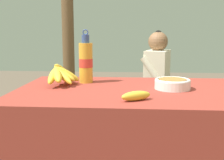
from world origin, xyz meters
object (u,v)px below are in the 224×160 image
Objects in this scene: loose_banana_front at (136,96)px; banana_bunch_ripe at (61,74)px; wooden_bench at (153,105)px; water_bottle at (86,62)px; support_post_near at (67,6)px; banana_bunch_green at (114,92)px; serving_bowl at (172,83)px; seated_vendor at (153,78)px.

banana_bunch_ripe is at bearing 141.51° from loose_banana_front.
banana_bunch_ripe is 1.44m from wooden_bench.
support_post_near reaches higher than water_bottle.
wooden_bench is (0.49, 1.10, -0.56)m from water_bottle.
banana_bunch_ripe is 0.10× the size of support_post_near.
support_post_near is at bearing 142.07° from banana_bunch_green.
water_bottle is 1.33m from wooden_bench.
loose_banana_front is at bearing -68.93° from support_post_near.
banana_bunch_green is (-0.20, 1.53, -0.32)m from loose_banana_front.
banana_bunch_green is 0.08× the size of support_post_near.
support_post_near is (-0.55, 0.43, 0.89)m from banana_bunch_green.
banana_bunch_ripe reaches higher than serving_bowl.
water_bottle is at bearing -114.08° from wooden_bench.
wooden_bench is at bearing 82.83° from loose_banana_front.
banana_bunch_green is (-0.38, 0.02, -0.15)m from seated_vendor.
banana_bunch_ripe is at bearing -78.65° from support_post_near.
water_bottle is at bearing 162.35° from serving_bowl.
seated_vendor is (-0.01, -0.02, 0.28)m from wooden_bench.
support_post_near is (-0.95, 0.43, 1.02)m from wooden_bench.
support_post_near is (-0.33, 1.62, 0.52)m from banana_bunch_ripe.
water_bottle reaches higher than wooden_bench.
seated_vendor is (0.18, 1.52, -0.17)m from loose_banana_front.
loose_banana_front is (0.43, -0.34, -0.04)m from banana_bunch_ripe.
water_bottle is 2.15× the size of loose_banana_front.
banana_bunch_green reaches higher than wooden_bench.
wooden_bench is at bearing 90.27° from serving_bowl.
support_post_near reaches higher than seated_vendor.
loose_banana_front is 0.10× the size of wooden_bench.
support_post_near reaches higher than wooden_bench.
water_bottle reaches higher than banana_bunch_green.
serving_bowl is 0.18× the size of seated_vendor.
loose_banana_front is 0.05× the size of support_post_near.
serving_bowl is at bearing 54.10° from loose_banana_front.
serving_bowl is 1.36m from banana_bunch_green.
loose_banana_front is at bearing -97.17° from wooden_bench.
wooden_bench is at bearing 62.37° from banana_bunch_ripe.
seated_vendor reaches higher than wooden_bench.
serving_bowl is 0.34m from loose_banana_front.
loose_banana_front is at bearing 99.14° from seated_vendor.
support_post_near is at bearing 119.52° from serving_bowl.
serving_bowl is at bearing -72.26° from banana_bunch_green.
water_bottle is 1.66m from support_post_near.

